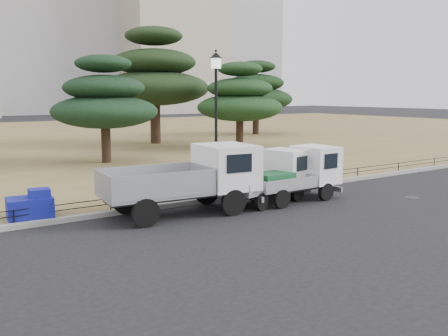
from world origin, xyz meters
TOP-DOWN VIEW (x-y plane):
  - ground at (0.00, 0.00)m, footprint 220.00×220.00m
  - lawn at (0.00, 30.60)m, footprint 120.00×56.00m
  - curb at (0.00, 2.60)m, footprint 120.00×0.25m
  - truck_large at (-1.77, 1.40)m, footprint 5.27×2.50m
  - truck_kei_front at (1.65, 1.33)m, footprint 3.73×2.16m
  - truck_kei_rear at (2.66, 1.01)m, footprint 3.77×1.71m
  - street_lamp at (0.26, 2.90)m, footprint 0.47×0.47m
  - pipe_fence at (0.00, 2.75)m, footprint 38.00×0.04m
  - tarp_pile at (-6.40, 3.20)m, footprint 1.44×1.13m
  - manhole at (6.50, -1.20)m, footprint 0.60×0.60m
  - pine_center_left at (0.14, 13.80)m, footprint 5.78×5.78m
  - pine_center_right at (7.26, 21.99)m, footprint 8.24×8.24m
  - pine_east_near at (10.38, 15.29)m, footprint 5.88×5.88m
  - pine_east_far at (19.01, 24.58)m, footprint 6.80×6.80m

SIDE VIEW (x-z plane):
  - ground at x=0.00m, z-range 0.00..0.00m
  - manhole at x=6.50m, z-range 0.00..0.01m
  - lawn at x=0.00m, z-range 0.00..0.15m
  - curb at x=0.00m, z-range 0.00..0.16m
  - pipe_fence at x=0.00m, z-range 0.24..0.64m
  - tarp_pile at x=-6.40m, z-range 0.06..0.95m
  - truck_kei_front at x=1.65m, z-range 0.00..1.85m
  - truck_kei_rear at x=2.66m, z-range 0.00..1.96m
  - truck_large at x=-1.77m, z-range 0.12..2.35m
  - pine_center_left at x=0.14m, z-range 0.61..6.48m
  - pine_east_near at x=10.38m, z-range 0.61..6.55m
  - street_lamp at x=0.26m, z-range 1.08..6.37m
  - pine_east_far at x=19.01m, z-range 0.68..7.51m
  - pine_center_right at x=7.26m, z-range 0.84..9.58m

